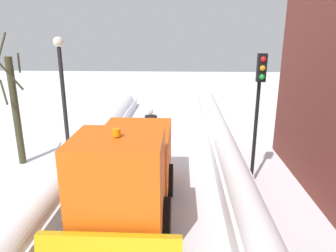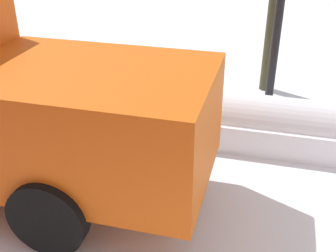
# 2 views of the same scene
# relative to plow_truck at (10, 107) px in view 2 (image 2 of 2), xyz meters

# --- Properties ---
(plow_truck) EXTENTS (3.20, 5.98, 3.12)m
(plow_truck) POSITION_rel_plow_truck_xyz_m (0.00, 0.00, 0.00)
(plow_truck) COLOR orange
(plow_truck) RESTS_ON ground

